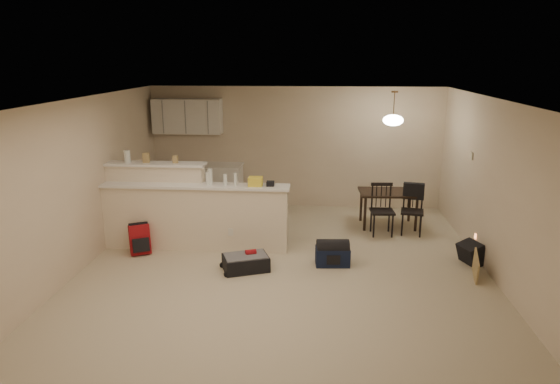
# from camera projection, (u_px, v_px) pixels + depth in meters

# --- Properties ---
(room) EXTENTS (7.00, 7.02, 2.50)m
(room) POSITION_uv_depth(u_px,v_px,m) (283.00, 191.00, 6.97)
(room) COLOR #C4B596
(room) RESTS_ON ground
(breakfast_bar) EXTENTS (3.08, 0.58, 1.39)m
(breakfast_bar) POSITION_uv_depth(u_px,v_px,m) (181.00, 211.00, 8.21)
(breakfast_bar) COLOR beige
(breakfast_bar) RESTS_ON ground
(upper_cabinets) EXTENTS (1.40, 0.34, 0.70)m
(upper_cabinets) POSITION_uv_depth(u_px,v_px,m) (187.00, 116.00, 10.16)
(upper_cabinets) COLOR white
(upper_cabinets) RESTS_ON room
(kitchen_counter) EXTENTS (1.80, 0.60, 0.90)m
(kitchen_counter) POSITION_uv_depth(u_px,v_px,m) (199.00, 187.00, 10.40)
(kitchen_counter) COLOR white
(kitchen_counter) RESTS_ON ground
(thermostat) EXTENTS (0.02, 0.12, 0.12)m
(thermostat) POSITION_uv_depth(u_px,v_px,m) (471.00, 156.00, 8.17)
(thermostat) COLOR beige
(thermostat) RESTS_ON room
(jar) EXTENTS (0.10, 0.10, 0.20)m
(jar) POSITION_uv_depth(u_px,v_px,m) (127.00, 156.00, 8.18)
(jar) COLOR silver
(jar) RESTS_ON breakfast_bar
(cereal_box) EXTENTS (0.10, 0.07, 0.16)m
(cereal_box) POSITION_uv_depth(u_px,v_px,m) (146.00, 158.00, 8.17)
(cereal_box) COLOR tan
(cereal_box) RESTS_ON breakfast_bar
(small_box) EXTENTS (0.08, 0.06, 0.12)m
(small_box) POSITION_uv_depth(u_px,v_px,m) (175.00, 159.00, 8.13)
(small_box) COLOR tan
(small_box) RESTS_ON breakfast_bar
(bottle_a) EXTENTS (0.07, 0.07, 0.26)m
(bottle_a) POSITION_uv_depth(u_px,v_px,m) (210.00, 177.00, 7.94)
(bottle_a) COLOR silver
(bottle_a) RESTS_ON breakfast_bar
(bottle_b) EXTENTS (0.06, 0.06, 0.18)m
(bottle_b) POSITION_uv_depth(u_px,v_px,m) (225.00, 180.00, 7.93)
(bottle_b) COLOR silver
(bottle_b) RESTS_ON breakfast_bar
(bag_lump) EXTENTS (0.22, 0.18, 0.14)m
(bag_lump) POSITION_uv_depth(u_px,v_px,m) (255.00, 182.00, 7.90)
(bag_lump) COLOR tan
(bag_lump) RESTS_ON breakfast_bar
(pouch) EXTENTS (0.12, 0.10, 0.08)m
(pouch) POSITION_uv_depth(u_px,v_px,m) (270.00, 184.00, 7.89)
(pouch) COLOR tan
(pouch) RESTS_ON breakfast_bar
(extra_item_x) EXTENTS (0.07, 0.07, 0.21)m
(extra_item_x) POSITION_uv_depth(u_px,v_px,m) (208.00, 179.00, 7.95)
(extra_item_x) COLOR silver
(extra_item_x) RESTS_ON breakfast_bar
(extra_item_y) EXTENTS (0.05, 0.05, 0.20)m
(extra_item_y) POSITION_uv_depth(u_px,v_px,m) (235.00, 179.00, 7.91)
(extra_item_y) COLOR silver
(extra_item_y) RESTS_ON breakfast_bar
(dining_table) EXTENTS (1.10, 0.76, 0.67)m
(dining_table) POSITION_uv_depth(u_px,v_px,m) (389.00, 196.00, 9.23)
(dining_table) COLOR black
(dining_table) RESTS_ON ground
(pendant_lamp) EXTENTS (0.36, 0.36, 0.62)m
(pendant_lamp) POSITION_uv_depth(u_px,v_px,m) (393.00, 120.00, 8.86)
(pendant_lamp) COLOR brown
(pendant_lamp) RESTS_ON room
(dining_chair_near) EXTENTS (0.42, 0.41, 0.91)m
(dining_chair_near) POSITION_uv_depth(u_px,v_px,m) (382.00, 210.00, 8.80)
(dining_chair_near) COLOR black
(dining_chair_near) RESTS_ON ground
(dining_chair_far) EXTENTS (0.45, 0.43, 0.88)m
(dining_chair_far) POSITION_uv_depth(u_px,v_px,m) (412.00, 210.00, 8.83)
(dining_chair_far) COLOR black
(dining_chair_far) RESTS_ON ground
(suitcase) EXTENTS (0.76, 0.63, 0.22)m
(suitcase) POSITION_uv_depth(u_px,v_px,m) (246.00, 263.00, 7.40)
(suitcase) COLOR black
(suitcase) RESTS_ON ground
(red_backpack) EXTENTS (0.37, 0.32, 0.47)m
(red_backpack) POSITION_uv_depth(u_px,v_px,m) (140.00, 239.00, 8.00)
(red_backpack) COLOR maroon
(red_backpack) RESTS_ON ground
(navy_duffel) EXTENTS (0.53, 0.32, 0.28)m
(navy_duffel) POSITION_uv_depth(u_px,v_px,m) (333.00, 256.00, 7.57)
(navy_duffel) COLOR #101933
(navy_duffel) RESTS_ON ground
(black_daypack) EXTENTS (0.37, 0.44, 0.32)m
(black_daypack) POSITION_uv_depth(u_px,v_px,m) (472.00, 253.00, 7.62)
(black_daypack) COLOR black
(black_daypack) RESTS_ON ground
(cardboard_sheet) EXTENTS (0.10, 0.48, 0.37)m
(cardboard_sheet) POSITION_uv_depth(u_px,v_px,m) (476.00, 267.00, 7.07)
(cardboard_sheet) COLOR tan
(cardboard_sheet) RESTS_ON ground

